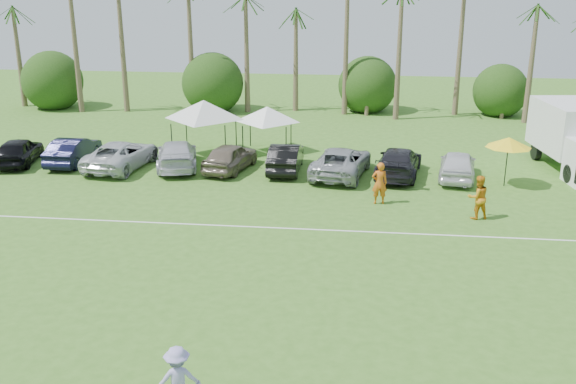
# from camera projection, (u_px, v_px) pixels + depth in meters

# --- Properties ---
(field_lines) EXTENTS (80.00, 12.10, 0.01)m
(field_lines) POSITION_uv_depth(u_px,v_px,m) (184.00, 291.00, 21.23)
(field_lines) COLOR white
(field_lines) RESTS_ON ground
(palm_tree_0) EXTENTS (2.40, 2.40, 8.90)m
(palm_tree_0) POSITION_uv_depth(u_px,v_px,m) (6.00, 12.00, 49.61)
(palm_tree_0) COLOR brown
(palm_tree_0) RESTS_ON ground
(palm_tree_1) EXTENTS (2.40, 2.40, 9.90)m
(palm_tree_1) POSITION_uv_depth(u_px,v_px,m) (67.00, 0.00, 48.78)
(palm_tree_1) COLOR brown
(palm_tree_1) RESTS_ON ground
(palm_tree_4) EXTENTS (2.40, 2.40, 8.90)m
(palm_tree_4) POSITION_uv_depth(u_px,v_px,m) (235.00, 13.00, 47.62)
(palm_tree_4) COLOR brown
(palm_tree_4) RESTS_ON ground
(palm_tree_5) EXTENTS (2.40, 2.40, 9.90)m
(palm_tree_5) POSITION_uv_depth(u_px,v_px,m) (288.00, 1.00, 46.91)
(palm_tree_5) COLOR brown
(palm_tree_5) RESTS_ON ground
(palm_tree_8) EXTENTS (2.40, 2.40, 8.90)m
(palm_tree_8) POSITION_uv_depth(u_px,v_px,m) (469.00, 14.00, 45.75)
(palm_tree_8) COLOR brown
(palm_tree_8) RESTS_ON ground
(palm_tree_9) EXTENTS (2.40, 2.40, 9.90)m
(palm_tree_9) POSITION_uv_depth(u_px,v_px,m) (543.00, 2.00, 44.92)
(palm_tree_9) COLOR brown
(palm_tree_9) RESTS_ON ground
(bush_tree_0) EXTENTS (4.00, 4.00, 4.00)m
(bush_tree_0) POSITION_uv_depth(u_px,v_px,m) (57.00, 84.00, 52.00)
(bush_tree_0) COLOR brown
(bush_tree_0) RESTS_ON ground
(bush_tree_1) EXTENTS (4.00, 4.00, 4.00)m
(bush_tree_1) POSITION_uv_depth(u_px,v_px,m) (214.00, 87.00, 50.57)
(bush_tree_1) COLOR brown
(bush_tree_1) RESTS_ON ground
(bush_tree_2) EXTENTS (4.00, 4.00, 4.00)m
(bush_tree_2) POSITION_uv_depth(u_px,v_px,m) (367.00, 90.00, 49.25)
(bush_tree_2) COLOR brown
(bush_tree_2) RESTS_ON ground
(bush_tree_3) EXTENTS (4.00, 4.00, 4.00)m
(bush_tree_3) POSITION_uv_depth(u_px,v_px,m) (501.00, 92.00, 48.14)
(bush_tree_3) COLOR brown
(bush_tree_3) RESTS_ON ground
(sideline_player_a) EXTENTS (0.78, 0.58, 1.97)m
(sideline_player_a) POSITION_uv_depth(u_px,v_px,m) (379.00, 183.00, 29.27)
(sideline_player_a) COLOR #D06017
(sideline_player_a) RESTS_ON ground
(sideline_player_b) EXTENTS (1.11, 0.97, 1.92)m
(sideline_player_b) POSITION_uv_depth(u_px,v_px,m) (478.00, 197.00, 27.43)
(sideline_player_b) COLOR orange
(sideline_player_b) RESTS_ON ground
(box_truck) EXTENTS (3.43, 7.09, 3.51)m
(box_truck) POSITION_uv_depth(u_px,v_px,m) (574.00, 136.00, 34.23)
(box_truck) COLOR white
(box_truck) RESTS_ON ground
(canopy_tent_left) EXTENTS (4.71, 4.71, 3.82)m
(canopy_tent_left) POSITION_uv_depth(u_px,v_px,m) (204.00, 100.00, 36.69)
(canopy_tent_left) COLOR black
(canopy_tent_left) RESTS_ON ground
(canopy_tent_right) EXTENTS (3.94, 3.94, 3.19)m
(canopy_tent_right) POSITION_uv_depth(u_px,v_px,m) (267.00, 107.00, 37.69)
(canopy_tent_right) COLOR black
(canopy_tent_right) RESTS_ON ground
(market_umbrella) EXTENTS (2.24, 2.24, 2.50)m
(market_umbrella) POSITION_uv_depth(u_px,v_px,m) (509.00, 142.00, 31.40)
(market_umbrella) COLOR black
(market_umbrella) RESTS_ON ground
(frisbee_player) EXTENTS (1.22, 0.98, 1.68)m
(frisbee_player) POSITION_uv_depth(u_px,v_px,m) (178.00, 379.00, 15.12)
(frisbee_player) COLOR #A099D9
(frisbee_player) RESTS_ON ground
(parked_car_0) EXTENTS (2.58, 4.66, 1.50)m
(parked_car_0) POSITION_uv_depth(u_px,v_px,m) (19.00, 151.00, 35.72)
(parked_car_0) COLOR black
(parked_car_0) RESTS_ON ground
(parked_car_1) EXTENTS (1.63, 4.57, 1.50)m
(parked_car_1) POSITION_uv_depth(u_px,v_px,m) (73.00, 151.00, 35.80)
(parked_car_1) COLOR black
(parked_car_1) RESTS_ON ground
(parked_car_2) EXTENTS (3.11, 5.66, 1.50)m
(parked_car_2) POSITION_uv_depth(u_px,v_px,m) (121.00, 155.00, 34.96)
(parked_car_2) COLOR silver
(parked_car_2) RESTS_ON ground
(parked_car_3) EXTENTS (3.37, 5.54, 1.50)m
(parked_car_3) POSITION_uv_depth(u_px,v_px,m) (177.00, 154.00, 35.00)
(parked_car_3) COLOR silver
(parked_car_3) RESTS_ON ground
(parked_car_4) EXTENTS (2.66, 4.68, 1.50)m
(parked_car_4) POSITION_uv_depth(u_px,v_px,m) (230.00, 157.00, 34.54)
(parked_car_4) COLOR #776958
(parked_car_4) RESTS_ON ground
(parked_car_5) EXTENTS (1.62, 4.57, 1.50)m
(parked_car_5) POSITION_uv_depth(u_px,v_px,m) (286.00, 157.00, 34.43)
(parked_car_5) COLOR black
(parked_car_5) RESTS_ON ground
(parked_car_6) EXTENTS (3.40, 5.76, 1.50)m
(parked_car_6) POSITION_uv_depth(u_px,v_px,m) (341.00, 162.00, 33.62)
(parked_car_6) COLOR #9B9EA2
(parked_car_6) RESTS_ON ground
(parked_car_7) EXTENTS (2.89, 5.44, 1.50)m
(parked_car_7) POSITION_uv_depth(u_px,v_px,m) (399.00, 162.00, 33.53)
(parked_car_7) COLOR black
(parked_car_7) RESTS_ON ground
(parked_car_8) EXTENTS (2.43, 4.63, 1.50)m
(parked_car_8) POSITION_uv_depth(u_px,v_px,m) (457.00, 165.00, 33.02)
(parked_car_8) COLOR silver
(parked_car_8) RESTS_ON ground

